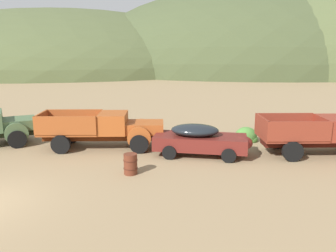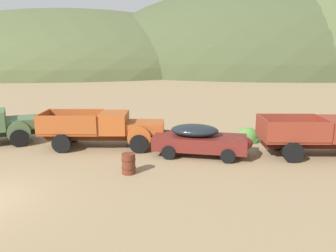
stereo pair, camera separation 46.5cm
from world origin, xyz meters
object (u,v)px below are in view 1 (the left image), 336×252
(truck_rust_red, at_px, (331,134))
(car_oxblood, at_px, (203,140))
(truck_oxide_orange, at_px, (110,129))
(oil_drum_by_truck, at_px, (131,164))

(truck_rust_red, bearing_deg, car_oxblood, -179.10)
(truck_oxide_orange, height_order, oil_drum_by_truck, truck_oxide_orange)
(car_oxblood, bearing_deg, oil_drum_by_truck, -132.73)
(truck_oxide_orange, height_order, car_oxblood, truck_oxide_orange)
(truck_oxide_orange, bearing_deg, truck_rust_red, -6.79)
(truck_rust_red, height_order, oil_drum_by_truck, truck_rust_red)
(truck_rust_red, distance_m, oil_drum_by_truck, 10.11)
(oil_drum_by_truck, bearing_deg, truck_oxide_orange, 104.46)
(car_oxblood, height_order, truck_rust_red, truck_rust_red)
(oil_drum_by_truck, bearing_deg, car_oxblood, 31.02)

